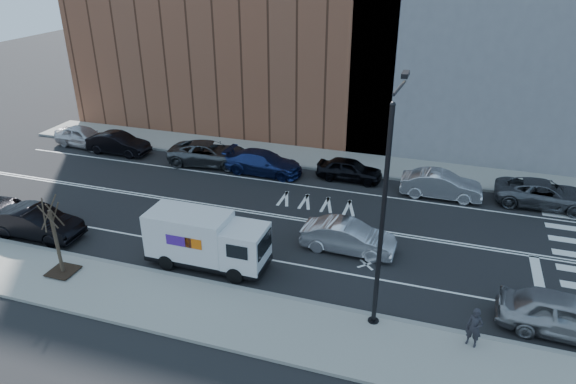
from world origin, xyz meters
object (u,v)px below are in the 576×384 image
Objects in this scene: near_parked_front at (565,315)px; pedestrian at (474,328)px; far_parked_a at (84,137)px; driving_sedan at (348,237)px; far_parked_b at (118,143)px; fedex_van at (206,240)px.

near_parked_front is 3.86m from pedestrian.
pedestrian is (-3.32, -1.97, 0.11)m from near_parked_front.
driving_sedan is (21.82, -8.31, -0.02)m from far_parked_a.
far_parked_b is at bearing -91.69° from far_parked_a.
fedex_van is 3.58× the size of pedestrian.
pedestrian is at bearing -130.79° from driving_sedan.
fedex_van is 11.97m from pedestrian.
far_parked_b is at bearing 169.28° from pedestrian.
fedex_van reaches higher than driving_sedan.
far_parked_b is at bearing 68.50° from driving_sedan.
fedex_van is 6.86m from driving_sedan.
fedex_van reaches higher than far_parked_a.
fedex_van reaches higher than near_parked_front.
far_parked_a is 3.36m from far_parked_b.
driving_sedan is (18.49, -7.87, -0.00)m from far_parked_b.
pedestrian reaches higher than far_parked_b.
far_parked_a is at bearing 70.71° from driving_sedan.
near_parked_front is at bearing -0.10° from fedex_van.
driving_sedan is 7.85m from pedestrian.
near_parked_front is at bearing -110.85° from far_parked_b.
far_parked_b is 20.10m from driving_sedan.
far_parked_a is 30.79m from pedestrian.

